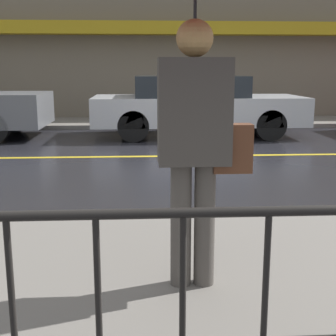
{
  "coord_description": "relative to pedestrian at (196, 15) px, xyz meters",
  "views": [
    {
      "loc": [
        -1.02,
        -7.95,
        1.48
      ],
      "look_at": [
        -0.68,
        -2.4,
        0.3
      ],
      "focal_mm": 50.0,
      "sensor_mm": 36.0,
      "label": 1
    }
  ],
  "objects": [
    {
      "name": "car_silver",
      "position": [
        0.93,
        7.66,
        -1.08
      ],
      "size": [
        4.64,
        1.9,
        1.34
      ],
      "color": "#B2B5BA",
      "rests_on": "ground_plane"
    },
    {
      "name": "sidewalk_near",
      "position": [
        0.69,
        -0.08,
        -1.73
      ],
      "size": [
        28.0,
        2.97,
        0.11
      ],
      "color": "slate",
      "rests_on": "ground_plane"
    },
    {
      "name": "building_storefront",
      "position": [
        0.69,
        11.1,
        0.59
      ],
      "size": [
        28.0,
        0.85,
        4.72
      ],
      "color": "#706656",
      "rests_on": "ground_plane"
    },
    {
      "name": "ground_plane",
      "position": [
        0.69,
        5.14,
        -1.79
      ],
      "size": [
        80.0,
        80.0,
        0.0
      ],
      "primitive_type": "plane",
      "color": "black"
    },
    {
      "name": "pedestrian",
      "position": [
        0.0,
        0.0,
        0.0
      ],
      "size": [
        1.1,
        1.1,
        2.08
      ],
      "rotation": [
        0.0,
        0.0,
        3.14
      ],
      "color": "#4C4742",
      "rests_on": "sidewalk_near"
    },
    {
      "name": "lane_marking",
      "position": [
        0.69,
        5.14,
        -1.78
      ],
      "size": [
        25.2,
        0.12,
        0.01
      ],
      "color": "gold",
      "rests_on": "ground_plane"
    },
    {
      "name": "sidewalk_far",
      "position": [
        0.69,
        9.93,
        -1.73
      ],
      "size": [
        28.0,
        2.11,
        0.11
      ],
      "color": "slate",
      "rests_on": "ground_plane"
    }
  ]
}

